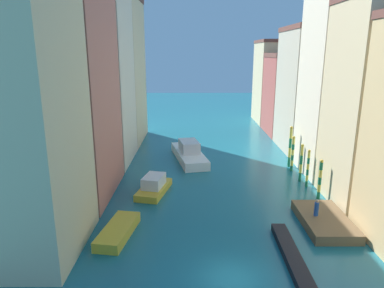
{
  "coord_description": "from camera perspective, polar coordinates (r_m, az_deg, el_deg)",
  "views": [
    {
      "loc": [
        -2.51,
        -18.55,
        13.56
      ],
      "look_at": [
        -2.32,
        27.0,
        1.5
      ],
      "focal_mm": 32.56,
      "sensor_mm": 36.0,
      "label": 1
    }
  ],
  "objects": [
    {
      "name": "building_left_1",
      "position": [
        34.33,
        -20.32,
        10.2
      ],
      "size": [
        7.84,
        11.04,
        22.63
      ],
      "color": "#C6705B",
      "rests_on": "ground"
    },
    {
      "name": "building_right_2",
      "position": [
        42.14,
        23.4,
        10.32
      ],
      "size": [
        7.84,
        8.11,
        22.22
      ],
      "color": "beige",
      "rests_on": "ground"
    },
    {
      "name": "person_on_dock",
      "position": [
        30.12,
        19.49,
        -9.85
      ],
      "size": [
        0.36,
        0.36,
        1.38
      ],
      "color": "#234C93",
      "rests_on": "waterfront_dock"
    },
    {
      "name": "ground_plane",
      "position": [
        45.21,
        2.96,
        -2.65
      ],
      "size": [
        154.0,
        154.0,
        0.0
      ],
      "primitive_type": "plane",
      "color": "#196070"
    },
    {
      "name": "vaporetto_white",
      "position": [
        45.16,
        -0.71,
        -1.51
      ],
      "size": [
        5.1,
        10.57,
        2.49
      ],
      "color": "white",
      "rests_on": "ground"
    },
    {
      "name": "mooring_pole_2",
      "position": [
        39.03,
        17.21,
        -2.88
      ],
      "size": [
        0.32,
        0.32,
        4.17
      ],
      "color": "#197247",
      "rests_on": "ground"
    },
    {
      "name": "mooring_pole_0",
      "position": [
        35.0,
        20.0,
        -5.37
      ],
      "size": [
        0.33,
        0.33,
        3.93
      ],
      "color": "#197247",
      "rests_on": "ground"
    },
    {
      "name": "building_right_3",
      "position": [
        51.33,
        18.87,
        8.38
      ],
      "size": [
        7.84,
        10.82,
        16.96
      ],
      "color": "#BCB299",
      "rests_on": "ground"
    },
    {
      "name": "building_right_1",
      "position": [
        34.96,
        28.33,
        5.9
      ],
      "size": [
        7.84,
        8.11,
        18.37
      ],
      "color": "beige",
      "rests_on": "ground"
    },
    {
      "name": "mooring_pole_1",
      "position": [
        37.74,
        18.21,
        -3.71
      ],
      "size": [
        0.28,
        0.28,
        4.0
      ],
      "color": "#197247",
      "rests_on": "ground"
    },
    {
      "name": "building_right_4",
      "position": [
        61.5,
        15.6,
        7.91
      ],
      "size": [
        7.84,
        9.93,
        13.43
      ],
      "color": "#B25147",
      "rests_on": "ground"
    },
    {
      "name": "motorboat_1",
      "position": [
        27.83,
        -12.24,
        -13.78
      ],
      "size": [
        2.7,
        5.5,
        0.78
      ],
      "color": "gold",
      "rests_on": "ground"
    },
    {
      "name": "building_left_3",
      "position": [
        55.07,
        -12.66,
        11.63
      ],
      "size": [
        7.84,
        11.71,
        21.61
      ],
      "color": "beige",
      "rests_on": "ground"
    },
    {
      "name": "mooring_pole_3",
      "position": [
        42.15,
        15.93,
        -1.45
      ],
      "size": [
        0.34,
        0.34,
        4.22
      ],
      "color": "#197247",
      "rests_on": "ground"
    },
    {
      "name": "building_left_2",
      "position": [
        44.61,
        -15.6,
        10.9
      ],
      "size": [
        7.84,
        9.9,
        21.82
      ],
      "color": "beige",
      "rests_on": "ground"
    },
    {
      "name": "motorboat_0",
      "position": [
        34.95,
        -6.49,
        -6.88
      ],
      "size": [
        3.35,
        5.65,
        1.77
      ],
      "color": "gold",
      "rests_on": "ground"
    },
    {
      "name": "building_right_5",
      "position": [
        71.41,
        13.43,
        9.91
      ],
      "size": [
        7.84,
        10.41,
        15.83
      ],
      "color": "beige",
      "rests_on": "ground"
    },
    {
      "name": "mooring_pole_4",
      "position": [
        43.59,
        15.54,
        -0.32
      ],
      "size": [
        0.36,
        0.36,
        5.04
      ],
      "color": "#197247",
      "rests_on": "ground"
    },
    {
      "name": "gondola_black",
      "position": [
        25.47,
        15.81,
        -17.24
      ],
      "size": [
        1.16,
        8.21,
        0.55
      ],
      "color": "black",
      "rests_on": "ground"
    },
    {
      "name": "waterfront_dock",
      "position": [
        30.67,
        20.63,
        -11.62
      ],
      "size": [
        3.6,
        6.44,
        0.78
      ],
      "color": "brown",
      "rests_on": "ground"
    },
    {
      "name": "building_left_0",
      "position": [
        25.21,
        -27.78,
        5.65
      ],
      "size": [
        7.84,
        8.74,
        20.53
      ],
      "color": "beige",
      "rests_on": "ground"
    }
  ]
}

